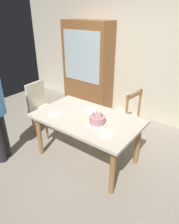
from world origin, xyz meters
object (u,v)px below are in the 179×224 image
object	(u,v)px
chair_upholstered	(41,106)
china_cabinet	(88,66)
plate_near_guest	(106,134)
plate_near_celebrant	(55,114)
chair_spindle_back	(124,117)
dining_table	(87,123)
plate_far_side	(91,110)
birthday_cake	(97,120)

from	to	relation	value
chair_upholstered	china_cabinet	size ratio (longest dim) A/B	0.50
plate_near_guest	chair_upholstered	bearing A→B (deg)	167.99
plate_near_celebrant	china_cabinet	size ratio (longest dim) A/B	0.12
plate_near_guest	chair_spindle_back	world-z (taller)	chair_spindle_back
china_cabinet	dining_table	bearing A→B (deg)	-53.15
plate_near_guest	plate_near_celebrant	bearing A→B (deg)	180.00
dining_table	plate_near_guest	distance (m)	0.51
dining_table	chair_upholstered	distance (m)	1.16
chair_upholstered	china_cabinet	xyz separation A→B (m)	(-0.02, 1.42, 0.42)
plate_far_side	plate_near_guest	distance (m)	0.67
chair_spindle_back	china_cabinet	bearing A→B (deg)	149.96
chair_spindle_back	dining_table	bearing A→B (deg)	-104.32
plate_near_celebrant	plate_near_guest	xyz separation A→B (m)	(0.87, 0.00, 0.00)
plate_near_celebrant	chair_upholstered	size ratio (longest dim) A/B	0.23
birthday_cake	plate_near_celebrant	distance (m)	0.66
plate_far_side	chair_spindle_back	xyz separation A→B (m)	(0.27, 0.56, -0.27)
plate_near_guest	birthday_cake	bearing A→B (deg)	147.23
dining_table	plate_near_guest	xyz separation A→B (m)	(0.46, -0.20, 0.10)
dining_table	chair_upholstered	world-z (taller)	chair_upholstered
birthday_cake	plate_near_celebrant	bearing A→B (deg)	-166.54
plate_near_guest	china_cabinet	bearing A→B (deg)	132.67
plate_far_side	chair_spindle_back	world-z (taller)	chair_spindle_back
plate_near_celebrant	plate_near_guest	world-z (taller)	same
plate_near_celebrant	chair_spindle_back	xyz separation A→B (m)	(0.61, 0.97, -0.27)
birthday_cake	plate_near_guest	xyz separation A→B (m)	(0.24, -0.15, -0.04)
chair_spindle_back	plate_far_side	bearing A→B (deg)	-115.74
chair_upholstered	birthday_cake	bearing A→B (deg)	-7.86
plate_near_celebrant	plate_near_guest	bearing A→B (deg)	0.00
chair_spindle_back	china_cabinet	size ratio (longest dim) A/B	0.50
chair_spindle_back	plate_near_guest	bearing A→B (deg)	-75.04
plate_near_celebrant	china_cabinet	world-z (taller)	china_cabinet
dining_table	chair_spindle_back	distance (m)	0.81
dining_table	chair_upholstered	bearing A→B (deg)	173.17
plate_far_side	plate_near_guest	xyz separation A→B (m)	(0.53, -0.41, 0.00)
birthday_cake	plate_far_side	size ratio (longest dim) A/B	1.27
plate_far_side	chair_upholstered	world-z (taller)	chair_upholstered
plate_near_celebrant	plate_near_guest	distance (m)	0.87
plate_near_celebrant	plate_far_side	bearing A→B (deg)	50.02
plate_far_side	chair_spindle_back	distance (m)	0.68
chair_upholstered	china_cabinet	world-z (taller)	china_cabinet
plate_near_guest	chair_spindle_back	size ratio (longest dim) A/B	0.23
birthday_cake	chair_spindle_back	size ratio (longest dim) A/B	0.29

